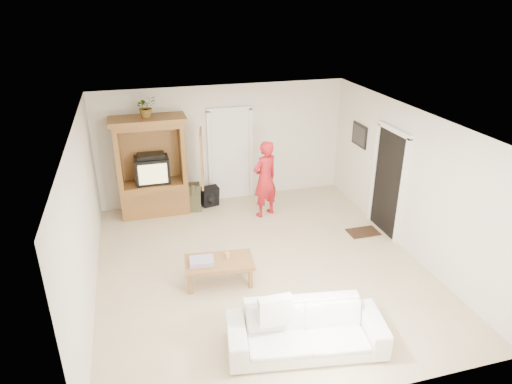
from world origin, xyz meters
TOP-DOWN VIEW (x-y plane):
  - floor at (0.00, 0.00)m, footprint 6.00×6.00m
  - ceiling at (0.00, 0.00)m, footprint 6.00×6.00m
  - wall_back at (0.00, 3.00)m, footprint 5.50×0.00m
  - wall_front at (0.00, -3.00)m, footprint 5.50×0.00m
  - wall_left at (-2.75, 0.00)m, footprint 0.00×6.00m
  - wall_right at (2.75, 0.00)m, footprint 0.00×6.00m
  - armoire at (-1.58, 2.66)m, footprint 1.82×1.14m
  - door_back at (0.15, 2.97)m, footprint 0.85×0.05m
  - doorway_right at (2.73, 0.60)m, footprint 0.05×0.90m
  - framed_picture at (2.73, 1.90)m, footprint 0.03×0.60m
  - doormat at (2.30, 0.60)m, footprint 0.60×0.40m
  - plant at (-1.60, 2.63)m, footprint 0.49×0.46m
  - man at (0.64, 1.90)m, footprint 0.71×0.60m
  - sofa at (0.02, -2.07)m, footprint 2.18×1.13m
  - coffee_table at (-0.79, -0.28)m, footprint 1.16×0.71m
  - towel at (-1.07, -0.28)m, footprint 0.41×0.32m
  - candle at (-0.63, -0.23)m, footprint 0.08×0.08m
  - backpack_black at (-0.41, 2.63)m, footprint 0.40×0.29m
  - backpack_olive at (-0.81, 2.51)m, footprint 0.35×0.27m

SIDE VIEW (x-z plane):
  - floor at x=0.00m, z-range 0.00..0.00m
  - doormat at x=2.30m, z-range 0.00..0.02m
  - backpack_black at x=-0.41m, z-range 0.00..0.45m
  - sofa at x=0.02m, z-range 0.00..0.61m
  - backpack_olive at x=-0.81m, z-range 0.00..0.62m
  - coffee_table at x=-0.79m, z-range 0.15..0.56m
  - towel at x=-1.07m, z-range 0.41..0.49m
  - candle at x=-0.63m, z-range 0.41..0.51m
  - man at x=0.64m, z-range 0.00..1.65m
  - armoire at x=-1.58m, z-range -0.14..1.96m
  - door_back at x=0.15m, z-range 0.00..2.04m
  - doorway_right at x=2.73m, z-range 0.00..2.04m
  - wall_back at x=0.00m, z-range -1.45..4.05m
  - wall_front at x=0.00m, z-range -1.45..4.05m
  - wall_left at x=-2.75m, z-range -1.70..4.30m
  - wall_right at x=2.75m, z-range -1.70..4.30m
  - framed_picture at x=2.73m, z-range 1.36..1.84m
  - plant at x=-1.60m, z-range 2.10..2.53m
  - ceiling at x=0.00m, z-range 2.60..2.60m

